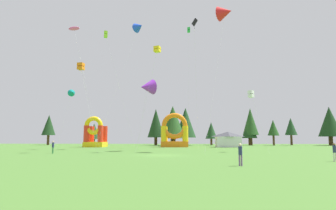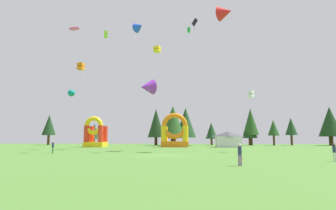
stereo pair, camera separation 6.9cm
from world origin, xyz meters
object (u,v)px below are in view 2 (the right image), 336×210
(kite_lime_box, at_px, (106,35))
(kite_white_box, at_px, (251,94))
(person_near_camera, at_px, (53,146))
(kite_green_box, at_px, (189,31))
(kite_orange_box, at_px, (81,67))
(person_far_side, at_px, (334,151))
(kite_pink_parafoil, at_px, (74,29))
(inflatable_orange_dome, at_px, (175,135))
(inflatable_red_slide, at_px, (95,136))
(kite_red_delta, at_px, (225,12))
(kite_purple_delta, at_px, (147,87))
(kite_teal_delta, at_px, (72,93))
(kite_yellow_box, at_px, (157,49))
(kite_black_diamond, at_px, (194,23))
(person_midfield, at_px, (240,153))
(kite_blue_delta, at_px, (139,27))
(festival_tent, at_px, (228,139))

(kite_lime_box, distance_m, kite_white_box, 27.95)
(person_near_camera, bearing_deg, kite_green_box, -38.60)
(kite_orange_box, relative_size, kite_lime_box, 0.58)
(kite_lime_box, distance_m, person_far_side, 41.07)
(kite_pink_parafoil, xyz_separation_m, person_near_camera, (6.16, -20.77, -23.70))
(person_far_side, xyz_separation_m, inflatable_orange_dome, (-14.30, 36.86, 1.69))
(kite_lime_box, xyz_separation_m, inflatable_red_slide, (-4.84, 11.05, -18.14))
(kite_red_delta, bearing_deg, person_near_camera, -166.25)
(kite_purple_delta, bearing_deg, kite_teal_delta, 155.29)
(kite_pink_parafoil, bearing_deg, kite_red_delta, -27.67)
(kite_yellow_box, height_order, kite_teal_delta, kite_yellow_box)
(kite_purple_delta, relative_size, kite_pink_parafoil, 0.43)
(inflatable_orange_dome, bearing_deg, kite_black_diamond, -75.95)
(kite_black_diamond, bearing_deg, kite_white_box, -37.81)
(kite_purple_delta, height_order, person_midfield, kite_purple_delta)
(kite_orange_box, xyz_separation_m, kite_white_box, (23.91, 2.42, -3.70))
(kite_green_box, relative_size, kite_teal_delta, 2.28)
(kite_purple_delta, relative_size, kite_green_box, 0.45)
(kite_yellow_box, distance_m, person_midfield, 24.81)
(inflatable_red_slide, bearing_deg, kite_green_box, -13.70)
(kite_yellow_box, bearing_deg, inflatable_orange_dome, 84.95)
(kite_blue_delta, distance_m, inflatable_orange_dome, 23.55)
(kite_green_box, bearing_deg, festival_tent, 33.10)
(festival_tent, bearing_deg, kite_pink_parafoil, -172.12)
(kite_purple_delta, xyz_separation_m, kite_green_box, (6.70, 13.09, 13.79))
(kite_purple_delta, xyz_separation_m, person_midfield, (9.40, -21.76, -8.67))
(kite_yellow_box, xyz_separation_m, kite_lime_box, (-10.19, 9.45, 5.89))
(kite_purple_delta, distance_m, kite_black_diamond, 14.54)
(kite_blue_delta, distance_m, inflatable_red_slide, 24.76)
(kite_blue_delta, distance_m, person_far_side, 39.22)
(kite_blue_delta, height_order, person_midfield, kite_blue_delta)
(kite_orange_box, bearing_deg, inflatable_orange_dome, 61.83)
(person_midfield, relative_size, inflatable_red_slide, 0.24)
(kite_orange_box, bearing_deg, inflatable_red_slide, 101.51)
(kite_red_delta, xyz_separation_m, inflatable_red_slide, (-25.07, 19.16, -18.22))
(kite_red_delta, height_order, inflatable_red_slide, kite_red_delta)
(kite_yellow_box, xyz_separation_m, inflatable_orange_dome, (1.92, 21.73, -12.03))
(kite_teal_delta, distance_m, person_near_camera, 16.32)
(kite_red_delta, relative_size, kite_white_box, 2.51)
(kite_blue_delta, relative_size, kite_pink_parafoil, 0.93)
(kite_orange_box, relative_size, person_near_camera, 7.87)
(kite_lime_box, height_order, inflatable_orange_dome, kite_lime_box)
(kite_yellow_box, height_order, kite_red_delta, kite_red_delta)
(kite_black_diamond, relative_size, festival_tent, 4.40)
(kite_yellow_box, distance_m, festival_tent, 27.95)
(person_midfield, height_order, festival_tent, festival_tent)
(kite_white_box, bearing_deg, kite_pink_parafoil, 154.17)
(kite_lime_box, height_order, festival_tent, kite_lime_box)
(kite_teal_delta, distance_m, kite_white_box, 30.40)
(kite_orange_box, bearing_deg, person_near_camera, -129.35)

